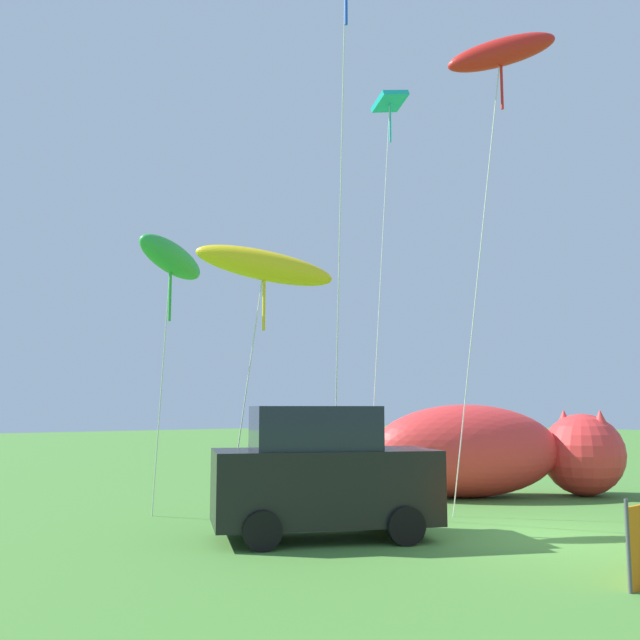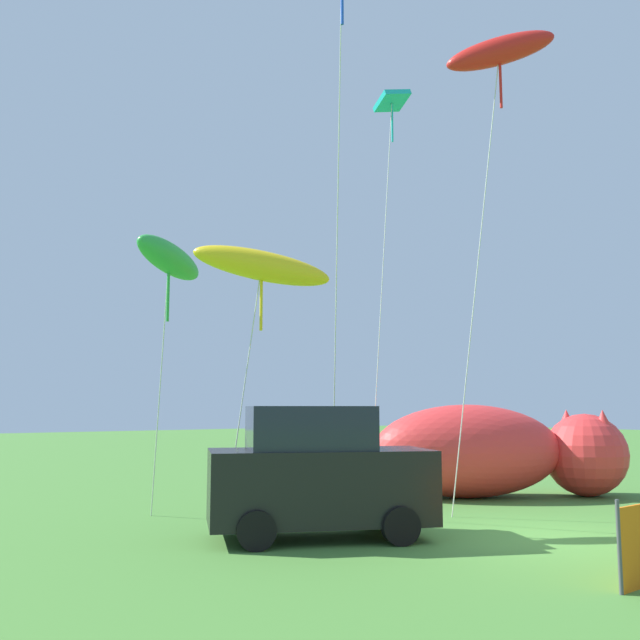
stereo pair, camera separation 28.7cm
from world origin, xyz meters
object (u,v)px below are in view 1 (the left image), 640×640
(kite_teal_diamond, at_px, (389,110))
(kite_red_lizard, at_px, (500,54))
(parked_car, at_px, (322,474))
(kite_green_fish, at_px, (171,259))
(kite_yellow_hero, at_px, (264,266))
(inflatable_cat, at_px, (494,454))

(kite_teal_diamond, distance_m, kite_red_lizard, 6.38)
(parked_car, distance_m, kite_green_fish, 5.39)
(kite_yellow_hero, bearing_deg, kite_teal_diamond, 26.85)
(parked_car, height_order, kite_green_fish, kite_green_fish)
(kite_red_lizard, bearing_deg, inflatable_cat, 44.68)
(kite_teal_diamond, bearing_deg, parked_car, -142.41)
(inflatable_cat, bearing_deg, kite_green_fish, -156.50)
(kite_red_lizard, bearing_deg, kite_yellow_hero, 152.08)
(kite_yellow_hero, bearing_deg, parked_car, -84.62)
(inflatable_cat, distance_m, kite_red_lizard, 9.65)
(parked_car, bearing_deg, kite_yellow_hero, 121.53)
(kite_teal_diamond, height_order, kite_yellow_hero, kite_teal_diamond)
(kite_red_lizard, bearing_deg, kite_teal_diamond, 69.35)
(inflatable_cat, xyz_separation_m, kite_red_lizard, (-2.65, -2.62, 8.90))
(kite_green_fish, bearing_deg, kite_yellow_hero, -46.73)
(kite_teal_diamond, relative_size, kite_red_lizard, 1.12)
(parked_car, distance_m, kite_yellow_hero, 4.29)
(inflatable_cat, height_order, kite_red_lizard, kite_red_lizard)
(kite_yellow_hero, bearing_deg, kite_red_lizard, -27.92)
(kite_teal_diamond, xyz_separation_m, kite_red_lizard, (-2.20, -5.84, -1.30))
(kite_green_fish, bearing_deg, kite_teal_diamond, 13.90)
(kite_green_fish, relative_size, kite_yellow_hero, 1.03)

